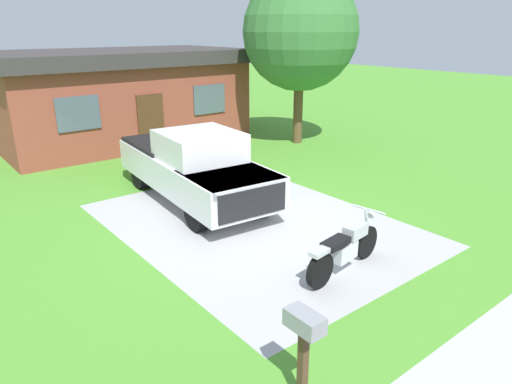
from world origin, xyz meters
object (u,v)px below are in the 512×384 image
Objects in this scene: shade_tree at (300,32)px; pickup_truck at (192,165)px; neighbor_house at (120,95)px; mailbox at (304,334)px; motorcycle at (345,248)px.

pickup_truck is at bearing -155.58° from shade_tree.
neighbor_house reaches higher than pickup_truck.
pickup_truck is 4.58× the size of mailbox.
neighbor_house is at bearing 74.20° from mailbox.
pickup_truck is 0.60× the size of neighbor_house.
shade_tree is at bearing 51.44° from motorcycle.
pickup_truck is (-0.17, 5.08, 0.48)m from motorcycle.
motorcycle is at bearing 32.59° from mailbox.
mailbox is 13.98m from shade_tree.
pickup_truck is at bearing 91.94° from motorcycle.
neighbor_house reaches higher than mailbox.
pickup_truck is at bearing -100.50° from neighbor_house.
neighbor_house is at bearing 79.50° from pickup_truck.
motorcycle is 3.45m from mailbox.
motorcycle is 0.35× the size of shade_tree.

